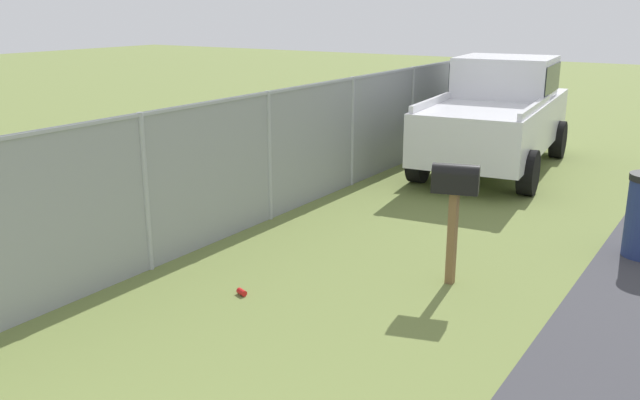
% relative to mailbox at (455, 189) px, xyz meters
% --- Properties ---
extents(mailbox, '(0.33, 0.54, 1.38)m').
position_rel_mailbox_xyz_m(mailbox, '(0.00, 0.00, 0.00)').
color(mailbox, brown).
rests_on(mailbox, ground).
extents(pickup_truck, '(5.10, 2.57, 2.09)m').
position_rel_mailbox_xyz_m(pickup_truck, '(5.91, 1.51, -0.01)').
color(pickup_truck, silver).
rests_on(pickup_truck, ground).
extents(fence_section, '(16.66, 0.07, 1.88)m').
position_rel_mailbox_xyz_m(fence_section, '(2.01, 3.16, -0.10)').
color(fence_section, '#9EA3A8').
rests_on(fence_section, ground).
extents(litter_can_near_hydrant, '(0.10, 0.14, 0.07)m').
position_rel_mailbox_xyz_m(litter_can_near_hydrant, '(-1.55, 1.77, -1.07)').
color(litter_can_near_hydrant, red).
rests_on(litter_can_near_hydrant, ground).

